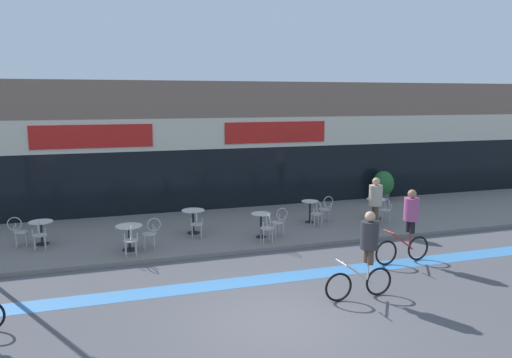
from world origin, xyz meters
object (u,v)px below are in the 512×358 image
at_px(bistro_table_1, 129,232).
at_px(cyclist_2, 366,249).
at_px(cafe_chair_0_near, 39,233).
at_px(cafe_chair_0_side, 18,229).
at_px(cafe_chair_5_near, 386,208).
at_px(bistro_table_2, 193,217).
at_px(cyclist_1, 409,222).
at_px(cafe_chair_1_side, 151,231).
at_px(cafe_chair_4_near, 317,212).
at_px(bistro_table_5, 376,205).
at_px(pedestrian_near_end, 376,198).
at_px(planter_pot, 383,185).
at_px(cafe_chair_3_side, 279,220).
at_px(cafe_chair_4_side, 326,207).
at_px(bistro_table_0, 41,228).
at_px(bistro_table_3, 261,220).
at_px(cafe_chair_1_near, 131,238).
at_px(bistro_table_4, 310,207).
at_px(cafe_chair_3_near, 267,226).
at_px(cafe_chair_2_near, 197,222).

relative_size(bistro_table_1, cyclist_2, 0.38).
distance_m(bistro_table_1, cafe_chair_0_near, 2.59).
relative_size(cafe_chair_0_side, cyclist_2, 0.45).
distance_m(cafe_chair_0_side, cafe_chair_5_near, 12.00).
bearing_deg(bistro_table_2, cafe_chair_5_near, -5.86).
height_order(bistro_table_2, cyclist_1, cyclist_1).
distance_m(cafe_chair_1_side, cafe_chair_4_near, 5.74).
bearing_deg(bistro_table_5, bistro_table_2, 179.43).
distance_m(bistro_table_2, pedestrian_near_end, 6.12).
xyz_separation_m(bistro_table_2, cafe_chair_0_side, (-5.22, 0.16, -0.04)).
relative_size(cafe_chair_1_side, planter_pot, 0.71).
relative_size(cafe_chair_3_side, cafe_chair_4_side, 1.00).
distance_m(bistro_table_0, cafe_chair_0_side, 0.63).
bearing_deg(cafe_chair_4_near, planter_pot, -54.47).
relative_size(bistro_table_3, cafe_chair_1_near, 0.86).
xyz_separation_m(bistro_table_2, bistro_table_5, (6.76, -0.07, -0.03)).
distance_m(bistro_table_4, bistro_table_5, 2.56).
distance_m(bistro_table_1, cafe_chair_3_side, 4.69).
relative_size(bistro_table_4, cyclist_2, 0.39).
distance_m(bistro_table_1, cafe_chair_1_near, 0.63).
xyz_separation_m(cafe_chair_0_near, cafe_chair_5_near, (11.34, -0.22, 0.00)).
relative_size(bistro_table_3, cafe_chair_1_side, 0.86).
relative_size(bistro_table_5, cyclist_1, 0.36).
relative_size(cafe_chair_5_near, cyclist_1, 0.44).
xyz_separation_m(cafe_chair_4_near, cafe_chair_5_near, (2.54, -0.22, 0.00)).
bearing_deg(cafe_chair_4_side, bistro_table_1, 3.36).
distance_m(bistro_table_1, bistro_table_4, 6.47).
xyz_separation_m(cafe_chair_3_near, cafe_chair_4_near, (2.25, 1.28, 0.00)).
bearing_deg(bistro_table_2, bistro_table_1, -149.85).
xyz_separation_m(bistro_table_3, planter_pot, (6.82, 3.86, 0.13)).
relative_size(cyclist_2, pedestrian_near_end, 1.15).
distance_m(bistro_table_0, bistro_table_5, 11.35).
xyz_separation_m(bistro_table_2, cafe_chair_0_near, (-4.59, -0.47, -0.04)).
xyz_separation_m(cafe_chair_1_near, cafe_chair_1_side, (0.62, 0.63, 0.00)).
bearing_deg(cafe_chair_0_side, bistro_table_5, -0.04).
height_order(cafe_chair_0_near, cafe_chair_2_near, same).
bearing_deg(cafe_chair_1_side, bistro_table_2, -144.58).
distance_m(bistro_table_1, cafe_chair_4_side, 7.08).
bearing_deg(cafe_chair_3_near, cafe_chair_4_side, -55.42).
distance_m(cafe_chair_4_near, cafe_chair_5_near, 2.55).
distance_m(bistro_table_1, bistro_table_2, 2.44).
distance_m(cafe_chair_3_side, cyclist_1, 4.14).
bearing_deg(bistro_table_5, cafe_chair_4_near, -170.87).
relative_size(cafe_chair_1_near, cafe_chair_3_side, 1.00).
bearing_deg(bistro_table_5, bistro_table_1, -172.56).
bearing_deg(cafe_chair_3_side, cafe_chair_1_side, -6.73).
bearing_deg(cafe_chair_3_near, cafe_chair_2_near, 61.13).
xyz_separation_m(cafe_chair_0_near, cafe_chair_2_near, (4.58, -0.15, 0.00)).
xyz_separation_m(cafe_chair_0_side, cafe_chair_4_near, (9.43, -0.63, 0.00)).
bearing_deg(cafe_chair_4_side, bistro_table_3, 16.16).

